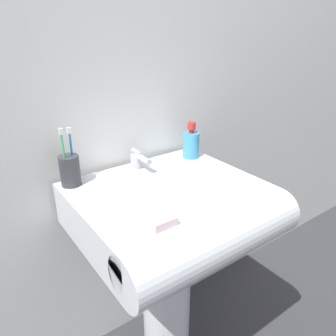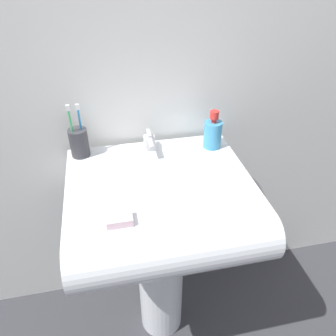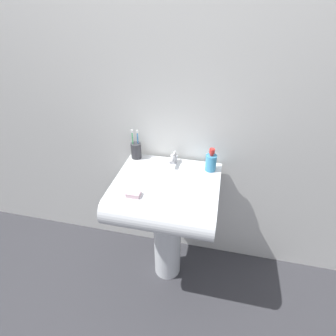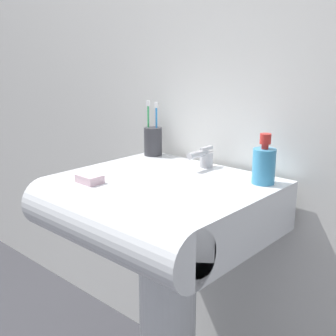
{
  "view_description": "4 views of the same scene",
  "coord_description": "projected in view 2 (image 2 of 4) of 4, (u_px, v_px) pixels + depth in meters",
  "views": [
    {
      "loc": [
        -0.56,
        -0.79,
        1.33
      ],
      "look_at": [
        -0.01,
        -0.03,
        0.92
      ],
      "focal_mm": 35.0,
      "sensor_mm": 36.0,
      "label": 1
    },
    {
      "loc": [
        -0.15,
        -0.85,
        1.48
      ],
      "look_at": [
        0.03,
        -0.0,
        0.87
      ],
      "focal_mm": 35.0,
      "sensor_mm": 36.0,
      "label": 2
    },
    {
      "loc": [
        0.27,
        -1.19,
        1.74
      ],
      "look_at": [
        0.0,
        -0.0,
        0.92
      ],
      "focal_mm": 28.0,
      "sensor_mm": 36.0,
      "label": 3
    },
    {
      "loc": [
        0.81,
        -0.9,
        1.2
      ],
      "look_at": [
        0.0,
        -0.0,
        0.87
      ],
      "focal_mm": 45.0,
      "sensor_mm": 36.0,
      "label": 4
    }
  ],
  "objects": [
    {
      "name": "soap_bottle",
      "position": [
        213.0,
        133.0,
        1.21
      ],
      "size": [
        0.07,
        0.07,
        0.15
      ],
      "color": "#3F99CC",
      "rests_on": "sink_basin"
    },
    {
      "name": "bar_soap",
      "position": [
        119.0,
        219.0,
        0.9
      ],
      "size": [
        0.07,
        0.05,
        0.02
      ],
      "primitive_type": "cube",
      "color": "silver",
      "rests_on": "sink_basin"
    },
    {
      "name": "sink_pedestal",
      "position": [
        161.0,
        273.0,
        1.36
      ],
      "size": [
        0.19,
        0.19,
        0.69
      ],
      "primitive_type": "cylinder",
      "color": "white",
      "rests_on": "ground"
    },
    {
      "name": "toothbrush_cup",
      "position": [
        79.0,
        142.0,
        1.16
      ],
      "size": [
        0.07,
        0.07,
        0.2
      ],
      "color": "#38383D",
      "rests_on": "sink_basin"
    },
    {
      "name": "sink_basin",
      "position": [
        162.0,
        207.0,
        1.08
      ],
      "size": [
        0.6,
        0.56,
        0.15
      ],
      "color": "white",
      "rests_on": "sink_pedestal"
    },
    {
      "name": "faucet",
      "position": [
        149.0,
        142.0,
        1.2
      ],
      "size": [
        0.04,
        0.12,
        0.07
      ],
      "color": "#B7B7BC",
      "rests_on": "sink_basin"
    },
    {
      "name": "wall_back",
      "position": [
        141.0,
        41.0,
        1.1
      ],
      "size": [
        5.0,
        0.05,
        2.4
      ],
      "primitive_type": "cube",
      "color": "silver",
      "rests_on": "ground"
    },
    {
      "name": "ground_plane",
      "position": [
        162.0,
        318.0,
        1.56
      ],
      "size": [
        6.0,
        6.0,
        0.0
      ],
      "primitive_type": "plane",
      "color": "#38383D",
      "rests_on": "ground"
    }
  ]
}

